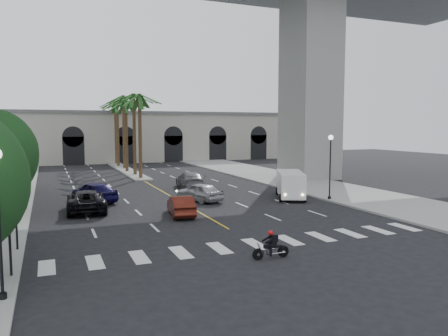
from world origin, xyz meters
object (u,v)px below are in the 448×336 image
motorcycle_rider (272,246)px  car_d (190,180)px  lamp_post_left_far (26,163)px  traffic_signal_far (15,201)px  car_e (94,192)px  cargo_van (290,184)px  lamp_post_right (330,161)px  car_a (199,192)px  traffic_signal_near (9,217)px  car_b (181,206)px  car_c (86,201)px

motorcycle_rider → car_d: 23.18m
lamp_post_left_far → car_d: lamp_post_left_far is taller
traffic_signal_far → car_e: traffic_signal_far is taller
lamp_post_left_far → car_e: lamp_post_left_far is taller
cargo_van → traffic_signal_far: bearing=-132.3°
lamp_post_right → car_d: (-8.41, 10.93, -2.41)m
car_a → cargo_van: cargo_van is taller
lamp_post_left_far → car_a: size_ratio=1.21×
traffic_signal_near → car_e: 17.76m
lamp_post_right → car_b: size_ratio=1.28×
car_e → car_c: bearing=54.5°
motorcycle_rider → car_a: bearing=84.0°
lamp_post_left_far → car_b: (9.90, -9.13, -2.53)m
lamp_post_right → cargo_van: lamp_post_right is taller
car_d → car_c: bearing=46.9°
traffic_signal_near → lamp_post_left_far: bearing=90.3°
traffic_signal_near → traffic_signal_far: (0.00, 4.00, 0.00)m
lamp_post_left_far → car_c: lamp_post_left_far is taller
lamp_post_right → car_e: lamp_post_right is taller
car_b → car_c: car_c is taller
lamp_post_left_far → car_d: size_ratio=0.96×
car_b → cargo_van: 11.02m
traffic_signal_near → car_b: 13.68m
car_e → cargo_van: (15.46, -4.35, 0.41)m
lamp_post_left_far → traffic_signal_near: lamp_post_left_far is taller
traffic_signal_near → cargo_van: traffic_signal_near is taller
motorcycle_rider → car_b: 10.93m
car_a → car_d: (1.49, 7.13, 0.05)m
traffic_signal_near → car_c: size_ratio=0.65×
lamp_post_right → cargo_van: 3.78m
traffic_signal_near → motorcycle_rider: bearing=-7.8°
traffic_signal_near → cargo_van: 23.96m
traffic_signal_near → car_d: bearing=56.3°
traffic_signal_near → car_c: (3.94, 13.22, -1.73)m
traffic_signal_far → car_d: size_ratio=0.66×
car_a → cargo_van: bearing=145.6°
car_b → car_e: size_ratio=0.85×
motorcycle_rider → car_b: size_ratio=0.44×
car_e → lamp_post_left_far: bearing=-39.0°
lamp_post_right → car_c: size_ratio=0.95×
car_c → lamp_post_right: bearing=174.7°
car_c → car_e: 3.89m
lamp_post_left_far → car_d: (14.39, 2.93, -2.41)m
lamp_post_left_far → lamp_post_right: size_ratio=1.00×
lamp_post_left_far → traffic_signal_near: size_ratio=1.47×
traffic_signal_near → motorcycle_rider: size_ratio=1.99×
lamp_post_left_far → car_b: lamp_post_left_far is taller
car_b → car_d: size_ratio=0.75×
traffic_signal_far → car_c: size_ratio=0.65×
cargo_van → car_d: bearing=149.1°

